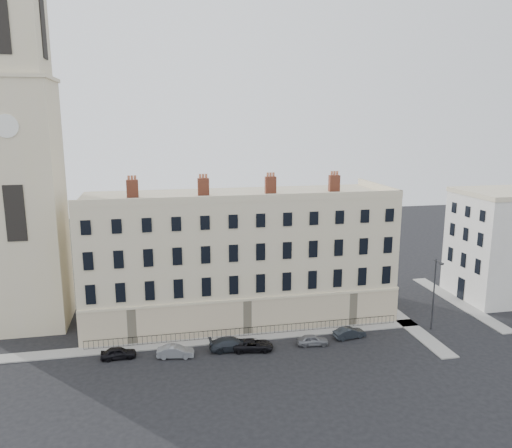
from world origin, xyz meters
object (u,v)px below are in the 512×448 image
object	(u,v)px
car_a	(119,353)
car_c	(231,344)
car_d	(253,345)
car_f	(349,333)
car_e	(313,340)
car_b	(176,352)
streetlamp	(434,291)

from	to	relation	value
car_a	car_c	size ratio (longest dim) A/B	0.74
car_d	car_f	size ratio (longest dim) A/B	1.18
car_d	car_f	world-z (taller)	car_f
car_a	car_d	world-z (taller)	car_a
car_a	car_e	distance (m)	20.15
car_a	car_c	distance (m)	11.47
car_b	car_f	xyz separation A→B (m)	(19.00, 0.73, -0.02)
streetlamp	car_a	bearing A→B (deg)	169.95
car_b	car_c	xyz separation A→B (m)	(5.81, 0.46, 0.07)
car_c	car_f	xyz separation A→B (m)	(13.20, 0.26, -0.08)
car_a	car_b	xyz separation A→B (m)	(5.65, -0.90, 0.02)
car_b	car_f	bearing A→B (deg)	-78.73
car_a	car_d	xyz separation A→B (m)	(13.65, -0.96, -0.00)
car_c	car_f	distance (m)	13.20
car_f	car_e	bearing A→B (deg)	92.87
car_a	streetlamp	bearing A→B (deg)	-92.05
car_e	streetlamp	size ratio (longest dim) A/B	0.40
car_a	car_f	xyz separation A→B (m)	(24.66, -0.17, 0.00)
car_b	car_c	bearing A→B (deg)	-76.36
car_e	car_f	bearing A→B (deg)	-72.72
car_b	car_f	size ratio (longest dim) A/B	1.03
car_f	streetlamp	world-z (taller)	streetlamp
car_c	streetlamp	distance (m)	23.67
car_a	car_c	bearing A→B (deg)	-94.34
car_e	streetlamp	xyz separation A→B (m)	(14.67, 1.13, 4.06)
car_a	streetlamp	xyz separation A→B (m)	(34.79, 0.08, 4.04)
car_c	streetlamp	size ratio (longest dim) A/B	0.56
car_b	car_f	world-z (taller)	car_b
car_c	car_e	world-z (taller)	car_c
car_b	car_e	bearing A→B (deg)	-81.53
car_f	car_a	bearing A→B (deg)	81.47
car_c	streetlamp	xyz separation A→B (m)	(23.33, 0.51, 3.96)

